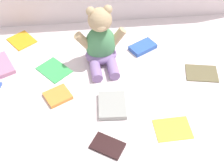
{
  "coord_description": "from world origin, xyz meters",
  "views": [
    {
      "loc": [
        -0.08,
        -0.83,
        0.88
      ],
      "look_at": [
        -0.01,
        -0.1,
        0.1
      ],
      "focal_mm": 49.14,
      "sensor_mm": 36.0,
      "label": 1
    }
  ],
  "objects_px": {
    "book_case_2": "(143,47)",
    "book_case_4": "(112,105)",
    "book_case_8": "(22,40)",
    "book_case_5": "(54,70)",
    "book_case_3": "(202,73)",
    "book_case_10": "(108,146)",
    "teddy_bear": "(101,43)",
    "book_case_0": "(173,129)",
    "book_case_1": "(58,96)"
  },
  "relations": [
    {
      "from": "book_case_2",
      "to": "book_case_4",
      "type": "bearing_deg",
      "value": 122.54
    },
    {
      "from": "book_case_8",
      "to": "book_case_5",
      "type": "bearing_deg",
      "value": 89.43
    },
    {
      "from": "book_case_2",
      "to": "book_case_5",
      "type": "xyz_separation_m",
      "value": [
        -0.39,
        -0.1,
        -0.01
      ]
    },
    {
      "from": "book_case_3",
      "to": "book_case_5",
      "type": "distance_m",
      "value": 0.6
    },
    {
      "from": "book_case_5",
      "to": "book_case_8",
      "type": "xyz_separation_m",
      "value": [
        -0.15,
        0.21,
        0.0
      ]
    },
    {
      "from": "book_case_8",
      "to": "book_case_10",
      "type": "distance_m",
      "value": 0.68
    },
    {
      "from": "book_case_4",
      "to": "book_case_5",
      "type": "bearing_deg",
      "value": 138.22
    },
    {
      "from": "book_case_3",
      "to": "book_case_4",
      "type": "bearing_deg",
      "value": -59.65
    },
    {
      "from": "teddy_bear",
      "to": "book_case_2",
      "type": "height_order",
      "value": "teddy_bear"
    },
    {
      "from": "book_case_2",
      "to": "book_case_3",
      "type": "bearing_deg",
      "value": -159.23
    },
    {
      "from": "teddy_bear",
      "to": "book_case_3",
      "type": "relative_size",
      "value": 2.01
    },
    {
      "from": "book_case_4",
      "to": "book_case_10",
      "type": "xyz_separation_m",
      "value": [
        -0.03,
        -0.17,
        -0.0
      ]
    },
    {
      "from": "book_case_2",
      "to": "book_case_5",
      "type": "height_order",
      "value": "book_case_2"
    },
    {
      "from": "book_case_2",
      "to": "book_case_8",
      "type": "bearing_deg",
      "value": 48.99
    },
    {
      "from": "book_case_2",
      "to": "book_case_8",
      "type": "relative_size",
      "value": 1.01
    },
    {
      "from": "book_case_0",
      "to": "book_case_4",
      "type": "xyz_separation_m",
      "value": [
        -0.2,
        0.12,
        0.01
      ]
    },
    {
      "from": "teddy_bear",
      "to": "book_case_5",
      "type": "relative_size",
      "value": 2.01
    },
    {
      "from": "book_case_1",
      "to": "book_case_4",
      "type": "distance_m",
      "value": 0.21
    },
    {
      "from": "book_case_8",
      "to": "book_case_10",
      "type": "bearing_deg",
      "value": 83.15
    },
    {
      "from": "book_case_2",
      "to": "book_case_5",
      "type": "bearing_deg",
      "value": 74.72
    },
    {
      "from": "book_case_5",
      "to": "teddy_bear",
      "type": "bearing_deg",
      "value": -29.45
    },
    {
      "from": "book_case_0",
      "to": "book_case_1",
      "type": "height_order",
      "value": "book_case_1"
    },
    {
      "from": "book_case_0",
      "to": "book_case_10",
      "type": "xyz_separation_m",
      "value": [
        -0.23,
        -0.05,
        0.0
      ]
    },
    {
      "from": "teddy_bear",
      "to": "book_case_5",
      "type": "height_order",
      "value": "teddy_bear"
    },
    {
      "from": "book_case_5",
      "to": "book_case_10",
      "type": "relative_size",
      "value": 1.21
    },
    {
      "from": "teddy_bear",
      "to": "book_case_2",
      "type": "xyz_separation_m",
      "value": [
        0.19,
        0.06,
        -0.09
      ]
    },
    {
      "from": "book_case_5",
      "to": "book_case_10",
      "type": "distance_m",
      "value": 0.43
    },
    {
      "from": "teddy_bear",
      "to": "book_case_4",
      "type": "xyz_separation_m",
      "value": [
        0.02,
        -0.26,
        -0.09
      ]
    },
    {
      "from": "teddy_bear",
      "to": "book_case_4",
      "type": "relative_size",
      "value": 2.1
    },
    {
      "from": "book_case_3",
      "to": "book_case_4",
      "type": "height_order",
      "value": "book_case_4"
    },
    {
      "from": "book_case_2",
      "to": "book_case_10",
      "type": "bearing_deg",
      "value": 127.96
    },
    {
      "from": "book_case_2",
      "to": "teddy_bear",
      "type": "bearing_deg",
      "value": 77.52
    },
    {
      "from": "book_case_2",
      "to": "book_case_10",
      "type": "relative_size",
      "value": 1.06
    },
    {
      "from": "book_case_0",
      "to": "book_case_4",
      "type": "distance_m",
      "value": 0.23
    },
    {
      "from": "book_case_5",
      "to": "book_case_4",
      "type": "bearing_deg",
      "value": -85.71
    },
    {
      "from": "book_case_1",
      "to": "book_case_2",
      "type": "relative_size",
      "value": 0.81
    },
    {
      "from": "book_case_3",
      "to": "book_case_10",
      "type": "xyz_separation_m",
      "value": [
        -0.41,
        -0.3,
        0.0
      ]
    },
    {
      "from": "book_case_4",
      "to": "book_case_8",
      "type": "relative_size",
      "value": 1.1
    },
    {
      "from": "book_case_5",
      "to": "book_case_10",
      "type": "xyz_separation_m",
      "value": [
        0.19,
        -0.38,
        0.0
      ]
    },
    {
      "from": "teddy_bear",
      "to": "book_case_8",
      "type": "bearing_deg",
      "value": 149.79
    },
    {
      "from": "book_case_0",
      "to": "book_case_2",
      "type": "relative_size",
      "value": 1.11
    },
    {
      "from": "book_case_1",
      "to": "book_case_3",
      "type": "relative_size",
      "value": 0.72
    },
    {
      "from": "book_case_10",
      "to": "book_case_1",
      "type": "bearing_deg",
      "value": 67.76
    },
    {
      "from": "teddy_bear",
      "to": "book_case_8",
      "type": "distance_m",
      "value": 0.4
    },
    {
      "from": "book_case_2",
      "to": "book_case_10",
      "type": "distance_m",
      "value": 0.52
    },
    {
      "from": "book_case_4",
      "to": "book_case_1",
      "type": "bearing_deg",
      "value": 163.96
    },
    {
      "from": "book_case_1",
      "to": "book_case_5",
      "type": "relative_size",
      "value": 0.71
    },
    {
      "from": "book_case_1",
      "to": "book_case_10",
      "type": "height_order",
      "value": "book_case_1"
    },
    {
      "from": "book_case_2",
      "to": "book_case_8",
      "type": "height_order",
      "value": "book_case_2"
    },
    {
      "from": "book_case_1",
      "to": "book_case_3",
      "type": "height_order",
      "value": "book_case_1"
    }
  ]
}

